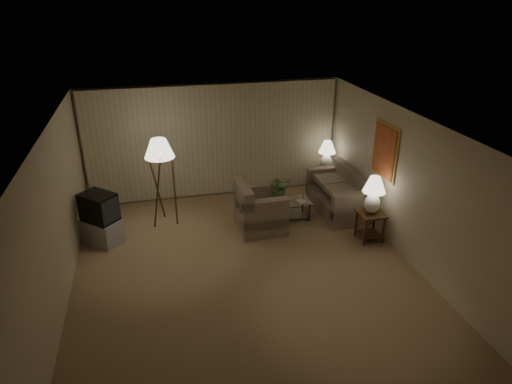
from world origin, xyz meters
TOP-DOWN VIEW (x-y plane):
  - ground at (0.00, 0.00)m, footprint 7.00×7.00m
  - room_shell at (0.02, 1.51)m, footprint 6.04×7.02m
  - sofa at (2.50, 1.83)m, footprint 1.72×0.87m
  - armchair at (0.64, 1.43)m, footprint 1.02×0.97m
  - side_table_near at (2.65, 0.48)m, footprint 0.50×0.50m
  - side_table_far at (2.65, 2.90)m, footprint 0.51×0.43m
  - table_lamp_near at (2.65, 0.48)m, footprint 0.45×0.45m
  - table_lamp_far at (2.65, 2.90)m, footprint 0.41×0.41m
  - coffee_table at (1.28, 1.73)m, footprint 1.08×0.59m
  - tv_cabinet at (-2.55, 1.62)m, footprint 1.21×1.21m
  - crt_tv at (-2.55, 1.62)m, footprint 1.12×1.12m
  - floor_lamp at (-1.30, 2.17)m, footprint 0.61×0.61m
  - ottoman at (0.47, 1.84)m, footprint 0.74×0.74m
  - vase at (1.13, 1.73)m, footprint 0.15×0.15m
  - flowers at (1.13, 1.73)m, footprint 0.49×0.43m
  - book at (1.53, 1.63)m, footprint 0.21×0.26m

SIDE VIEW (x-z plane):
  - ground at x=0.00m, z-range 0.00..0.00m
  - ottoman at x=0.47m, z-range 0.00..0.41m
  - tv_cabinet at x=-2.55m, z-range 0.00..0.50m
  - coffee_table at x=1.28m, z-range 0.07..0.48m
  - sofa at x=2.50m, z-range 0.00..0.76m
  - side_table_far at x=2.65m, z-range 0.10..0.70m
  - side_table_near at x=2.65m, z-range 0.11..0.71m
  - armchair at x=0.64m, z-range 0.00..0.82m
  - book at x=1.53m, z-range 0.41..0.43m
  - vase at x=1.13m, z-range 0.42..0.56m
  - crt_tv at x=-2.55m, z-range 0.50..1.06m
  - flowers at x=1.13m, z-range 0.56..1.09m
  - floor_lamp at x=-1.30m, z-range 0.04..1.93m
  - table_lamp_far at x=2.65m, z-range 0.66..1.38m
  - table_lamp_near at x=2.65m, z-range 0.67..1.44m
  - room_shell at x=0.02m, z-range 0.39..3.11m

